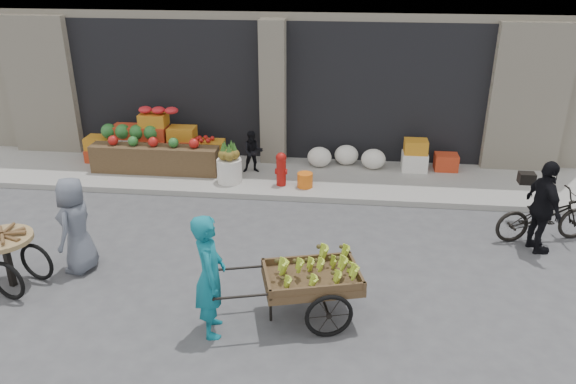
# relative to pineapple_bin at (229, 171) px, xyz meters

# --- Properties ---
(ground) EXTENTS (80.00, 80.00, 0.00)m
(ground) POSITION_rel_pineapple_bin_xyz_m (0.75, -3.60, -0.37)
(ground) COLOR #424244
(ground) RESTS_ON ground
(sidewalk) EXTENTS (18.00, 2.20, 0.12)m
(sidewalk) POSITION_rel_pineapple_bin_xyz_m (0.75, 0.50, -0.31)
(sidewalk) COLOR gray
(sidewalk) RESTS_ON ground
(building) EXTENTS (14.00, 6.45, 7.00)m
(building) POSITION_rel_pineapple_bin_xyz_m (0.75, 4.43, 3.00)
(building) COLOR beige
(building) RESTS_ON ground
(fruit_display) EXTENTS (3.10, 1.12, 1.24)m
(fruit_display) POSITION_rel_pineapple_bin_xyz_m (-1.73, 0.78, 0.30)
(fruit_display) COLOR #B83519
(fruit_display) RESTS_ON sidewalk
(pineapple_bin) EXTENTS (0.52, 0.52, 0.50)m
(pineapple_bin) POSITION_rel_pineapple_bin_xyz_m (0.00, 0.00, 0.00)
(pineapple_bin) COLOR silver
(pineapple_bin) RESTS_ON sidewalk
(fire_hydrant) EXTENTS (0.22, 0.22, 0.71)m
(fire_hydrant) POSITION_rel_pineapple_bin_xyz_m (1.10, -0.05, 0.13)
(fire_hydrant) COLOR #A5140F
(fire_hydrant) RESTS_ON sidewalk
(orange_bucket) EXTENTS (0.32, 0.32, 0.30)m
(orange_bucket) POSITION_rel_pineapple_bin_xyz_m (1.60, -0.10, -0.10)
(orange_bucket) COLOR orange
(orange_bucket) RESTS_ON sidewalk
(right_bay_goods) EXTENTS (3.35, 0.60, 0.70)m
(right_bay_goods) POSITION_rel_pineapple_bin_xyz_m (3.36, 1.10, 0.04)
(right_bay_goods) COLOR silver
(right_bay_goods) RESTS_ON sidewalk
(seated_person) EXTENTS (0.51, 0.43, 0.93)m
(seated_person) POSITION_rel_pineapple_bin_xyz_m (0.40, 0.60, 0.21)
(seated_person) COLOR black
(seated_person) RESTS_ON sidewalk
(banana_cart) EXTENTS (2.32, 1.39, 0.91)m
(banana_cart) POSITION_rel_pineapple_bin_xyz_m (1.99, -4.33, 0.29)
(banana_cart) COLOR brown
(banana_cart) RESTS_ON ground
(vendor_woman) EXTENTS (0.54, 0.70, 1.71)m
(vendor_woman) POSITION_rel_pineapple_bin_xyz_m (0.76, -4.76, 0.49)
(vendor_woman) COLOR #106E7F
(vendor_woman) RESTS_ON ground
(tricycle_cart) EXTENTS (1.46, 1.03, 0.95)m
(tricycle_cart) POSITION_rel_pineapple_bin_xyz_m (-2.50, -4.04, 0.20)
(tricycle_cart) COLOR #9E7F51
(tricycle_cart) RESTS_ON ground
(vendor_grey) EXTENTS (0.54, 0.79, 1.55)m
(vendor_grey) POSITION_rel_pineapple_bin_xyz_m (-1.66, -3.47, 0.41)
(vendor_grey) COLOR slate
(vendor_grey) RESTS_ON ground
(bicycle) EXTENTS (1.81, 0.96, 0.90)m
(bicycle) POSITION_rel_pineapple_bin_xyz_m (5.85, -1.67, 0.08)
(bicycle) COLOR black
(bicycle) RESTS_ON ground
(cyclist) EXTENTS (0.59, 1.00, 1.60)m
(cyclist) POSITION_rel_pineapple_bin_xyz_m (5.65, -2.07, 0.43)
(cyclist) COLOR black
(cyclist) RESTS_ON ground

